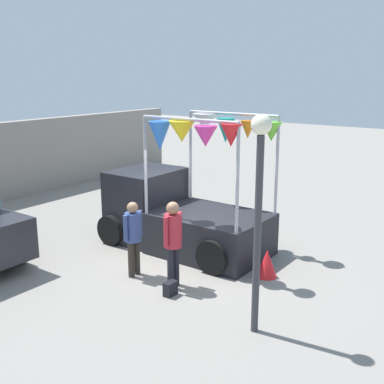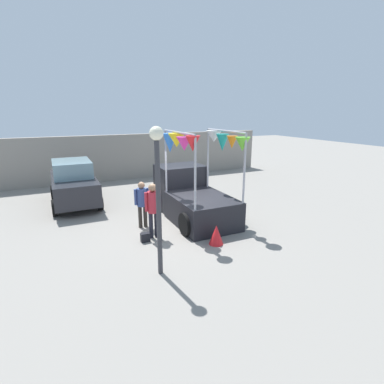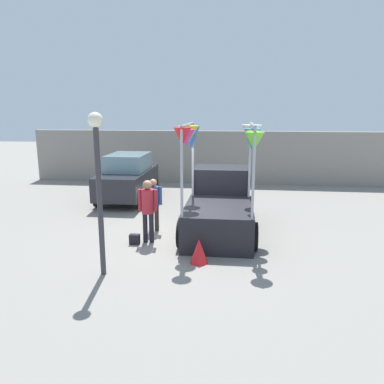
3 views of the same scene
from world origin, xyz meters
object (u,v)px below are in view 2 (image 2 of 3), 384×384
Objects in this scene: parked_car at (74,183)px; person_customer at (153,205)px; person_vendor at (142,200)px; folded_kite_bundle_crimson at (216,235)px; street_lamp at (158,180)px; vendor_truck at (190,192)px; handbag at (145,237)px.

parked_car is 5.23m from person_customer.
person_vendor reaches higher than folded_kite_bundle_crimson.
parked_car is at bearing 101.34° from street_lamp.
vendor_truck reaches higher than folded_kite_bundle_crimson.
person_customer is 1.01m from person_vendor.
parked_car is 1.11× the size of street_lamp.
parked_car reaches higher than person_vendor.
person_vendor is at bearing 81.30° from street_lamp.
parked_car is (-3.88, 3.44, 0.01)m from vendor_truck.
vendor_truck reaches higher than person_vendor.
folded_kite_bundle_crimson is at bearing -60.33° from parked_car.
handbag is at bearing -150.26° from person_customer.
person_vendor is 0.45× the size of street_lamp.
handbag is (-0.35, -0.20, -0.94)m from person_customer.
vendor_truck is 1.02× the size of parked_car.
handbag is (-2.28, -1.61, -0.79)m from vendor_truck.
street_lamp is (-0.55, -2.15, 1.30)m from person_customer.
vendor_truck is 2.90m from handbag.
person_vendor is 3.49m from street_lamp.
folded_kite_bundle_crimson is (3.50, -6.14, -0.64)m from parked_car.
person_customer is (-1.93, -1.41, 0.14)m from vendor_truck.
person_vendor is 5.77× the size of handbag.
handbag is at bearing -144.79° from vendor_truck.
vendor_truck is at bearing -41.54° from parked_car.
handbag is 2.98m from street_lamp.
vendor_truck is 14.55× the size of handbag.
street_lamp is at bearing -124.81° from vendor_truck.
person_customer is at bearing -68.07° from parked_car.
street_lamp is at bearing -95.77° from handbag.
street_lamp reaches higher than vendor_truck.
vendor_truck is at bearing 81.88° from folded_kite_bundle_crimson.
vendor_truck is at bearing 36.14° from person_customer.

